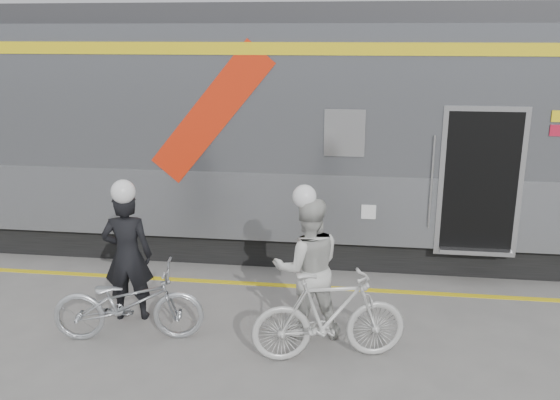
% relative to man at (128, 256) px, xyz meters
% --- Properties ---
extents(ground, '(90.00, 90.00, 0.00)m').
position_rel_man_xyz_m(ground, '(1.78, -0.88, -0.88)').
color(ground, slate).
rests_on(ground, ground).
extents(train, '(24.00, 3.17, 4.10)m').
position_rel_man_xyz_m(train, '(2.53, 3.32, 1.18)').
color(train, black).
rests_on(train, ground).
extents(safety_strip, '(24.00, 0.12, 0.01)m').
position_rel_man_xyz_m(safety_strip, '(1.78, 1.27, -0.87)').
color(safety_strip, yellow).
rests_on(safety_strip, ground).
extents(man, '(0.70, 0.52, 1.75)m').
position_rel_man_xyz_m(man, '(0.00, 0.00, 0.00)').
color(man, black).
rests_on(man, ground).
extents(bicycle_left, '(1.92, 0.95, 0.97)m').
position_rel_man_xyz_m(bicycle_left, '(0.20, -0.55, -0.39)').
color(bicycle_left, '#B3B7BC').
rests_on(bicycle_left, ground).
extents(woman, '(1.01, 0.87, 1.79)m').
position_rel_man_xyz_m(woman, '(2.37, -0.14, 0.02)').
color(woman, beige).
rests_on(woman, ground).
extents(bicycle_right, '(1.87, 0.93, 1.08)m').
position_rel_man_xyz_m(bicycle_right, '(2.67, -0.69, -0.33)').
color(bicycle_right, '#BCBBB7').
rests_on(bicycle_right, ground).
extents(helmet_man, '(0.30, 0.30, 0.30)m').
position_rel_man_xyz_m(helmet_man, '(0.00, 0.00, 1.03)').
color(helmet_man, white).
rests_on(helmet_man, man).
extents(helmet_woman, '(0.29, 0.29, 0.29)m').
position_rel_man_xyz_m(helmet_woman, '(2.37, -0.14, 1.05)').
color(helmet_woman, white).
rests_on(helmet_woman, woman).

